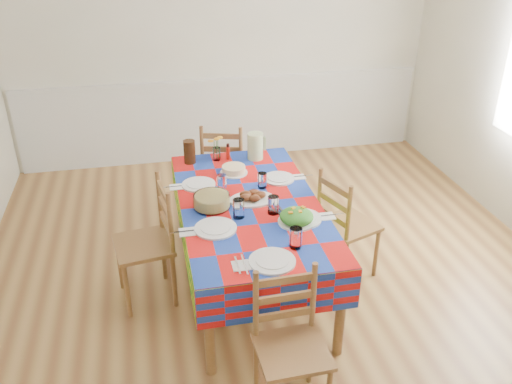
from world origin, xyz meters
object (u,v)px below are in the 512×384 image
at_px(tea_pitcher, 190,152).
at_px(chair_right, 345,226).
at_px(chair_near, 290,346).
at_px(green_pitcher, 255,146).
at_px(chair_far, 224,169).
at_px(dining_table, 250,212).
at_px(meat_platter, 252,197).
at_px(chair_left, 149,244).

xyz_separation_m(tea_pitcher, chair_right, (1.07, -0.77, -0.37)).
height_order(tea_pitcher, chair_near, tea_pitcher).
bearing_deg(green_pitcher, chair_far, 116.35).
xyz_separation_m(dining_table, chair_far, (-0.01, 1.14, -0.19)).
relative_size(chair_near, chair_far, 0.97).
bearing_deg(chair_near, chair_far, 88.56).
distance_m(chair_near, chair_right, 1.34).
xyz_separation_m(meat_platter, chair_left, (-0.75, -0.02, -0.28)).
distance_m(dining_table, chair_left, 0.74).
height_order(dining_table, tea_pitcher, tea_pitcher).
bearing_deg(dining_table, chair_far, 90.56).
height_order(chair_near, chair_far, chair_far).
height_order(meat_platter, green_pitcher, green_pitcher).
relative_size(chair_far, chair_right, 1.03).
relative_size(tea_pitcher, chair_right, 0.22).
xyz_separation_m(green_pitcher, chair_far, (-0.21, 0.42, -0.38)).
relative_size(green_pitcher, chair_near, 0.25).
relative_size(dining_table, meat_platter, 5.57).
bearing_deg(dining_table, green_pitcher, 75.07).
bearing_deg(chair_right, green_pitcher, 15.36).
xyz_separation_m(green_pitcher, chair_left, (-0.92, -0.72, -0.36)).
bearing_deg(green_pitcher, chair_left, -141.76).
relative_size(green_pitcher, chair_far, 0.25).
relative_size(tea_pitcher, chair_near, 0.22).
bearing_deg(tea_pitcher, chair_near, -79.82).
bearing_deg(chair_near, chair_right, 55.53).
distance_m(meat_platter, chair_far, 1.16).
height_order(dining_table, chair_near, chair_near).
xyz_separation_m(chair_left, chair_right, (1.45, -0.02, -0.02)).
height_order(green_pitcher, chair_right, green_pitcher).
xyz_separation_m(green_pitcher, chair_near, (-0.20, -1.87, -0.39)).
bearing_deg(chair_far, green_pitcher, 132.04).
xyz_separation_m(chair_near, chair_right, (0.73, 1.13, 0.00)).
xyz_separation_m(dining_table, chair_left, (-0.72, 0.01, -0.18)).
distance_m(tea_pitcher, chair_near, 1.97).
distance_m(dining_table, chair_near, 1.16).
bearing_deg(chair_left, dining_table, 80.54).
relative_size(tea_pitcher, chair_far, 0.21).
xyz_separation_m(dining_table, meat_platter, (0.02, 0.03, 0.10)).
bearing_deg(chair_far, chair_right, 138.19).
bearing_deg(chair_near, chair_left, 120.39).
relative_size(chair_far, chair_left, 0.97).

